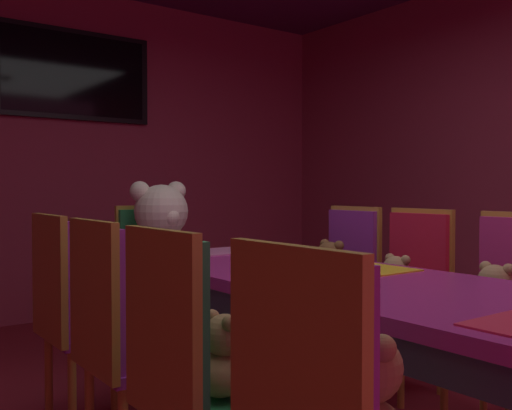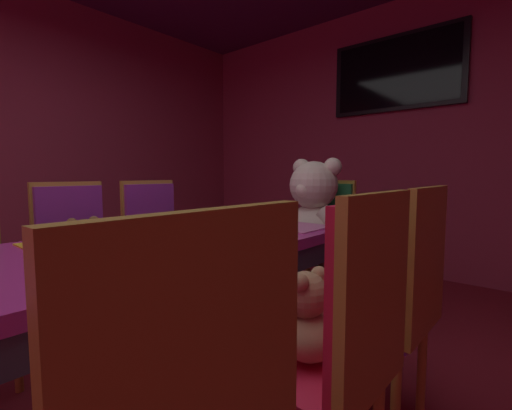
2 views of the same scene
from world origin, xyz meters
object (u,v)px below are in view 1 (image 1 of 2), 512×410
at_px(teddy_right_1, 494,301).
at_px(throne_chair, 150,265).
at_px(teddy_left_0, 369,409).
at_px(teddy_left_1, 226,361).
at_px(banquet_table, 334,295).
at_px(chair_right_1, 511,296).
at_px(teddy_right_3, 329,271).
at_px(teddy_left_3, 99,301).
at_px(teddy_right_2, 395,285).
at_px(teddy_left_2, 150,319).
at_px(wall_tv, 75,75).
at_px(chair_left_2, 114,325).
at_px(chair_right_2, 412,280).
at_px(chair_left_3, 67,301).
at_px(chair_left_1, 185,361).
at_px(king_teddy_bear, 162,244).
at_px(chair_right_3, 346,270).

distance_m(teddy_right_1, throne_chair, 2.13).
height_order(teddy_left_0, teddy_left_1, teddy_left_0).
xyz_separation_m(banquet_table, teddy_right_1, (0.73, -0.28, -0.07)).
xyz_separation_m(chair_right_1, teddy_right_3, (-0.14, 1.08, 0.00)).
relative_size(teddy_left_3, teddy_right_1, 0.96).
relative_size(teddy_left_3, throne_chair, 0.31).
bearing_deg(throne_chair, teddy_left_1, -19.92).
distance_m(teddy_left_1, teddy_right_2, 1.57).
height_order(teddy_left_2, wall_tv, wall_tv).
bearing_deg(wall_tv, chair_left_2, -106.77).
distance_m(chair_left_2, wall_tv, 3.30).
xyz_separation_m(teddy_left_1, chair_left_2, (-0.13, 0.55, 0.02)).
xyz_separation_m(teddy_left_0, teddy_right_3, (1.45, 1.65, 0.00)).
bearing_deg(chair_right_1, teddy_left_3, -34.85).
relative_size(teddy_left_0, teddy_left_1, 1.23).
height_order(chair_right_2, teddy_right_3, chair_right_2).
xyz_separation_m(chair_right_2, wall_tv, (-0.88, 2.81, 1.45)).
bearing_deg(teddy_left_2, teddy_right_1, -21.11).
bearing_deg(teddy_left_3, teddy_left_0, -90.50).
height_order(chair_right_1, teddy_right_3, chair_right_1).
distance_m(chair_right_1, throne_chair, 2.18).
xyz_separation_m(banquet_table, chair_left_3, (-0.85, 0.82, -0.06)).
bearing_deg(teddy_right_1, chair_left_3, -34.86).
distance_m(teddy_left_3, chair_right_1, 1.92).
distance_m(chair_left_1, chair_left_3, 1.09).
height_order(teddy_left_1, chair_left_3, chair_left_3).
relative_size(teddy_left_3, king_teddy_bear, 0.43).
height_order(teddy_left_1, chair_left_2, chair_left_2).
relative_size(chair_right_1, king_teddy_bear, 1.36).
bearing_deg(chair_left_2, banquet_table, -17.76).
height_order(chair_right_2, wall_tv, wall_tv).
bearing_deg(wall_tv, chair_right_2, -72.55).
height_order(teddy_right_2, teddy_right_3, teddy_right_3).
distance_m(teddy_left_0, teddy_left_1, 0.58).
xyz_separation_m(teddy_left_2, teddy_right_1, (1.43, -0.55, -0.01)).
bearing_deg(chair_right_2, throne_chair, -58.15).
bearing_deg(teddy_right_2, teddy_left_0, 38.40).
bearing_deg(chair_right_1, teddy_left_0, 19.81).
bearing_deg(chair_right_3, chair_right_1, 89.83).
height_order(teddy_left_3, chair_right_1, chair_right_1).
bearing_deg(king_teddy_bear, teddy_right_2, 30.60).
relative_size(teddy_left_0, chair_right_2, 0.35).
bearing_deg(teddy_left_3, teddy_right_1, -37.49).
relative_size(teddy_right_2, chair_right_3, 0.31).
relative_size(banquet_table, teddy_right_3, 6.79).
xyz_separation_m(teddy_left_0, throne_chair, (0.72, 2.57, -0.00)).
distance_m(chair_left_2, teddy_left_3, 0.56).
relative_size(chair_left_3, chair_right_3, 1.00).
bearing_deg(king_teddy_bear, chair_right_2, 35.25).
xyz_separation_m(banquet_table, throne_chair, (0.00, 1.72, -0.06)).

